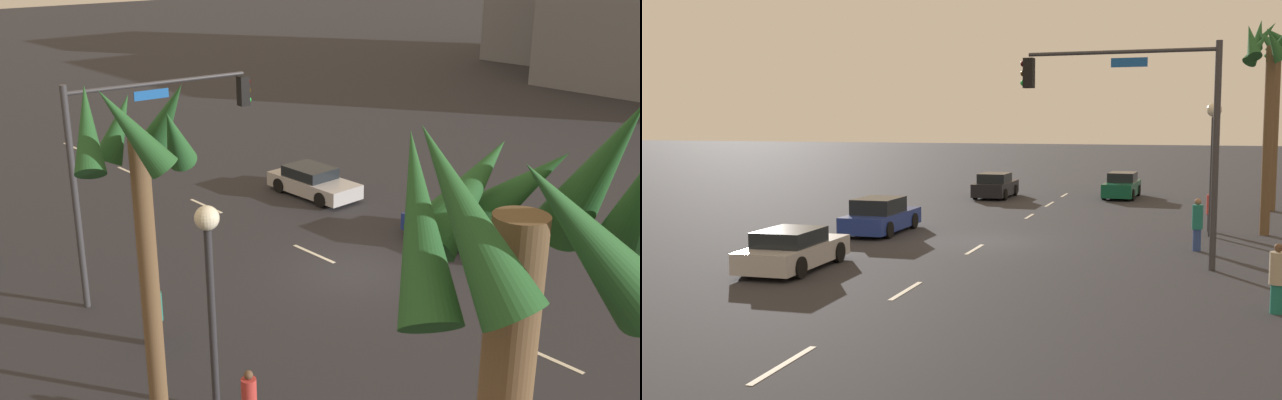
% 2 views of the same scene
% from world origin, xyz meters
% --- Properties ---
extents(ground_plane, '(220.00, 220.00, 0.00)m').
position_xyz_m(ground_plane, '(0.00, 0.00, 0.00)').
color(ground_plane, '#28282D').
extents(lane_stripe_0, '(2.26, 0.14, 0.01)m').
position_xyz_m(lane_stripe_0, '(-18.00, 0.00, 0.01)').
color(lane_stripe_0, silver).
rests_on(lane_stripe_0, ground_plane).
extents(lane_stripe_1, '(2.45, 0.14, 0.01)m').
position_xyz_m(lane_stripe_1, '(-12.91, 0.00, 0.01)').
color(lane_stripe_1, silver).
rests_on(lane_stripe_1, ground_plane).
extents(lane_stripe_2, '(1.83, 0.14, 0.01)m').
position_xyz_m(lane_stripe_2, '(-7.58, 0.00, 0.01)').
color(lane_stripe_2, silver).
rests_on(lane_stripe_2, ground_plane).
extents(lane_stripe_3, '(2.14, 0.14, 0.01)m').
position_xyz_m(lane_stripe_3, '(1.99, 0.00, 0.01)').
color(lane_stripe_3, silver).
rests_on(lane_stripe_3, ground_plane).
extents(lane_stripe_4, '(2.28, 0.14, 0.01)m').
position_xyz_m(lane_stripe_4, '(8.81, 0.00, 0.01)').
color(lane_stripe_4, silver).
rests_on(lane_stripe_4, ground_plane).
extents(lane_stripe_5, '(2.38, 0.14, 0.01)m').
position_xyz_m(lane_stripe_5, '(15.27, 0.00, 0.01)').
color(lane_stripe_5, silver).
rests_on(lane_stripe_5, ground_plane).
extents(car_0, '(4.33, 1.95, 1.24)m').
position_xyz_m(car_0, '(6.91, -4.31, 0.58)').
color(car_0, '#B7B7BC').
rests_on(car_0, ground_plane).
extents(car_1, '(4.65, 1.95, 1.44)m').
position_xyz_m(car_1, '(-17.58, 3.36, 0.66)').
color(car_1, '#0F5138').
rests_on(car_1, ground_plane).
extents(car_2, '(4.49, 1.91, 1.40)m').
position_xyz_m(car_2, '(-0.89, -4.67, 0.64)').
color(car_2, navy).
rests_on(car_2, ground_plane).
extents(car_3, '(4.34, 1.91, 1.41)m').
position_xyz_m(car_3, '(-15.62, -3.61, 0.65)').
color(car_3, black).
rests_on(car_3, ground_plane).
extents(traffic_signal, '(0.82, 6.10, 6.78)m').
position_xyz_m(traffic_signal, '(3.41, 5.82, 4.63)').
color(traffic_signal, '#38383D').
rests_on(traffic_signal, ground_plane).
extents(streetlamp, '(0.56, 0.56, 5.13)m').
position_xyz_m(streetlamp, '(-3.44, 7.90, 3.68)').
color(streetlamp, '#2D2D33').
rests_on(streetlamp, ground_plane).
extents(pedestrian_0, '(0.51, 0.51, 1.66)m').
position_xyz_m(pedestrian_0, '(8.64, 9.11, 0.86)').
color(pedestrian_0, '#1E7266').
rests_on(pedestrian_0, ground_plane).
extents(pedestrian_1, '(0.35, 0.35, 1.69)m').
position_xyz_m(pedestrian_1, '(-4.80, 7.93, 0.89)').
color(pedestrian_1, '#333338').
rests_on(pedestrian_1, ground_plane).
extents(pedestrian_2, '(0.50, 0.50, 1.81)m').
position_xyz_m(pedestrian_2, '(0.12, 7.38, 0.95)').
color(pedestrian_2, '#2D478C').
rests_on(pedestrian_2, ground_plane).
extents(palm_tree_0, '(2.81, 2.78, 9.46)m').
position_xyz_m(palm_tree_0, '(-13.13, 10.92, 6.83)').
color(palm_tree_0, brown).
rests_on(palm_tree_0, ground_plane).
extents(palm_tree_2, '(2.50, 2.50, 8.40)m').
position_xyz_m(palm_tree_2, '(-4.46, 9.97, 6.25)').
color(palm_tree_2, brown).
rests_on(palm_tree_2, ground_plane).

